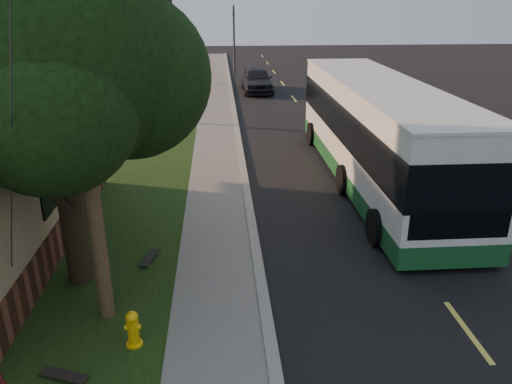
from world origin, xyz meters
TOP-DOWN VIEW (x-y plane):
  - ground at (0.00, 0.00)m, footprint 120.00×120.00m
  - road at (4.00, 10.00)m, footprint 8.00×80.00m
  - curb at (0.00, 10.00)m, footprint 0.25×80.00m
  - sidewalk at (-1.00, 10.00)m, footprint 2.00×80.00m
  - grass_verge at (-4.50, 10.00)m, footprint 5.00×80.00m
  - fire_hydrant at (-2.60, 0.00)m, footprint 0.32×0.32m
  - utility_pole at (-3.31, 0.99)m, footprint 2.86×3.21m
  - leafy_tree at (-4.17, 2.65)m, footprint 6.30×6.00m
  - bare_tree_near at (-3.50, 18.00)m, footprint 1.38×1.21m
  - bare_tree_far at (-3.00, 30.00)m, footprint 1.38×1.21m
  - traffic_signal at (0.50, 34.00)m, footprint 0.18×0.22m
  - transit_bus at (4.62, 8.63)m, footprint 3.03×13.14m
  - skateboard_main at (-2.71, 3.28)m, footprint 0.44×0.92m
  - skateboard_spare at (-3.68, -0.83)m, footprint 0.91×0.51m
  - distant_car at (1.79, 26.68)m, footprint 2.06×4.95m

SIDE VIEW (x-z plane):
  - ground at x=0.00m, z-range 0.00..0.00m
  - road at x=4.00m, z-range 0.00..0.01m
  - grass_verge at x=-4.50m, z-range 0.00..0.07m
  - sidewalk at x=-1.00m, z-range 0.00..0.08m
  - curb at x=0.00m, z-range 0.00..0.12m
  - skateboard_spare at x=-3.68m, z-range 0.09..0.17m
  - skateboard_main at x=-2.71m, z-range 0.09..0.18m
  - fire_hydrant at x=-2.60m, z-range 0.06..0.80m
  - distant_car at x=1.79m, z-range 0.00..1.68m
  - transit_bus at x=4.62m, z-range 0.12..3.67m
  - bare_tree_far at x=-3.00m, z-range -0.01..4.02m
  - bare_tree_near at x=-3.50m, z-range 0.00..4.30m
  - traffic_signal at x=0.50m, z-range 0.41..5.91m
  - utility_pole at x=-3.31m, z-range 0.10..9.17m
  - leafy_tree at x=-4.17m, z-range 1.27..9.07m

